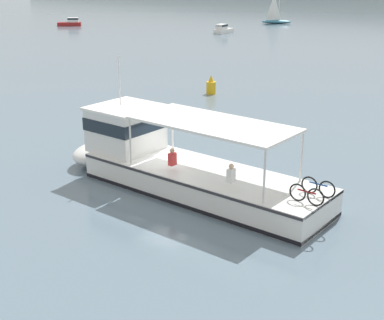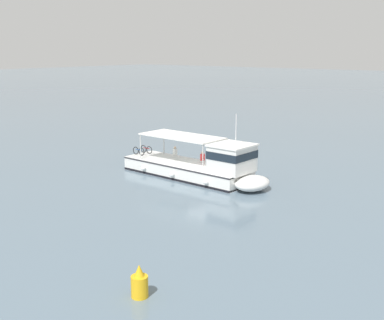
{
  "view_description": "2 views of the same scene",
  "coord_description": "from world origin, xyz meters",
  "px_view_note": "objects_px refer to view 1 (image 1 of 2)",
  "views": [
    {
      "loc": [
        14.72,
        -17.84,
        9.06
      ],
      "look_at": [
        1.74,
        -0.29,
        1.4
      ],
      "focal_mm": 52.13,
      "sensor_mm": 36.0,
      "label": 1
    },
    {
      "loc": [
        -21.37,
        28.65,
        9.82
      ],
      "look_at": [
        1.74,
        -0.29,
        1.4
      ],
      "focal_mm": 46.02,
      "sensor_mm": 36.0,
      "label": 2
    }
  ],
  "objects_px": {
    "motorboat_off_bow": "(71,22)",
    "sailboat_horizon_west": "(276,20)",
    "channel_buoy": "(211,86)",
    "ferry_main": "(173,164)",
    "motorboat_near_starboard": "(223,29)"
  },
  "relations": [
    {
      "from": "sailboat_horizon_west",
      "to": "motorboat_off_bow",
      "type": "distance_m",
      "value": 32.97
    },
    {
      "from": "ferry_main",
      "to": "motorboat_near_starboard",
      "type": "xyz_separation_m",
      "value": [
        -29.88,
        49.06,
        -0.47
      ]
    },
    {
      "from": "motorboat_off_bow",
      "to": "channel_buoy",
      "type": "bearing_deg",
      "value": -30.79
    },
    {
      "from": "ferry_main",
      "to": "motorboat_near_starboard",
      "type": "distance_m",
      "value": 57.44
    },
    {
      "from": "motorboat_near_starboard",
      "to": "sailboat_horizon_west",
      "type": "distance_m",
      "value": 16.43
    },
    {
      "from": "motorboat_near_starboard",
      "to": "motorboat_off_bow",
      "type": "relative_size",
      "value": 1.03
    },
    {
      "from": "channel_buoy",
      "to": "ferry_main",
      "type": "bearing_deg",
      "value": -60.41
    },
    {
      "from": "motorboat_off_bow",
      "to": "sailboat_horizon_west",
      "type": "bearing_deg",
      "value": 42.79
    },
    {
      "from": "motorboat_near_starboard",
      "to": "channel_buoy",
      "type": "xyz_separation_m",
      "value": [
        20.79,
        -33.05,
        0.02
      ]
    },
    {
      "from": "sailboat_horizon_west",
      "to": "motorboat_near_starboard",
      "type": "bearing_deg",
      "value": -88.44
    },
    {
      "from": "motorboat_near_starboard",
      "to": "motorboat_off_bow",
      "type": "bearing_deg",
      "value": -166.37
    },
    {
      "from": "ferry_main",
      "to": "motorboat_off_bow",
      "type": "distance_m",
      "value": 69.49
    },
    {
      "from": "motorboat_near_starboard",
      "to": "motorboat_off_bow",
      "type": "distance_m",
      "value": 25.36
    },
    {
      "from": "motorboat_near_starboard",
      "to": "sailboat_horizon_west",
      "type": "bearing_deg",
      "value": 91.56
    },
    {
      "from": "sailboat_horizon_west",
      "to": "motorboat_off_bow",
      "type": "xyz_separation_m",
      "value": [
        -24.2,
        -22.4,
        0.0
      ]
    }
  ]
}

